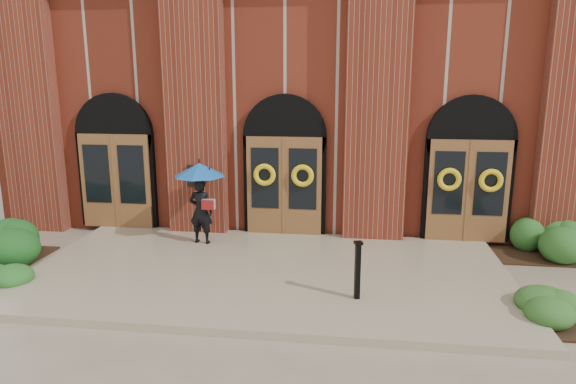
# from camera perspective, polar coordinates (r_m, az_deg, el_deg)

# --- Properties ---
(ground) EXTENTS (90.00, 90.00, 0.00)m
(ground) POSITION_cam_1_polar(r_m,az_deg,el_deg) (10.84, -2.44, -9.62)
(ground) COLOR gray
(ground) RESTS_ON ground
(landing) EXTENTS (10.00, 5.30, 0.15)m
(landing) POSITION_cam_1_polar(r_m,az_deg,el_deg) (10.95, -2.31, -8.96)
(landing) COLOR gray
(landing) RESTS_ON ground
(church_building) EXTENTS (16.20, 12.53, 7.00)m
(church_building) POSITION_cam_1_polar(r_m,az_deg,el_deg) (18.74, 2.18, 10.90)
(church_building) COLOR maroon
(church_building) RESTS_ON ground
(man_with_umbrella) EXTENTS (1.35, 1.35, 1.97)m
(man_with_umbrella) POSITION_cam_1_polar(r_m,az_deg,el_deg) (12.40, -9.74, 0.49)
(man_with_umbrella) COLOR black
(man_with_umbrella) RESTS_ON landing
(metal_post) EXTENTS (0.18, 0.18, 1.09)m
(metal_post) POSITION_cam_1_polar(r_m,az_deg,el_deg) (9.46, 7.74, -8.47)
(metal_post) COLOR black
(metal_post) RESTS_ON landing
(hedge_wall_right) EXTENTS (3.04, 1.22, 0.78)m
(hedge_wall_right) POSITION_cam_1_polar(r_m,az_deg,el_deg) (13.45, 27.38, -4.83)
(hedge_wall_right) COLOR #24541D
(hedge_wall_right) RESTS_ON ground
(hedge_front_right) EXTENTS (1.32, 1.13, 0.47)m
(hedge_front_right) POSITION_cam_1_polar(r_m,az_deg,el_deg) (9.99, 26.92, -11.66)
(hedge_front_right) COLOR #29531E
(hedge_front_right) RESTS_ON ground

